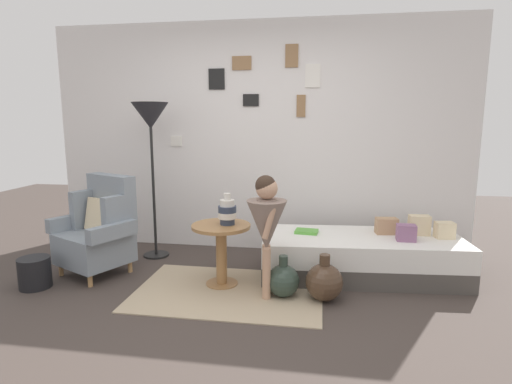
{
  "coord_description": "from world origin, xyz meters",
  "views": [
    {
      "loc": [
        0.74,
        -2.76,
        1.51
      ],
      "look_at": [
        0.15,
        0.95,
        0.85
      ],
      "focal_mm": 28.77,
      "sensor_mm": 36.0,
      "label": 1
    }
  ],
  "objects_px": {
    "demijohn_far": "(324,282)",
    "floor_lamp": "(151,123)",
    "daybed": "(361,256)",
    "book_on_daybed": "(307,231)",
    "side_table": "(221,243)",
    "demijohn_near": "(283,280)",
    "magazine_basket": "(35,273)",
    "vase_striped": "(227,211)",
    "person_child": "(267,221)",
    "armchair": "(100,230)"
  },
  "relations": [
    {
      "from": "demijohn_far",
      "to": "floor_lamp",
      "type": "bearing_deg",
      "value": 154.86
    },
    {
      "from": "daybed",
      "to": "floor_lamp",
      "type": "height_order",
      "value": "floor_lamp"
    },
    {
      "from": "daybed",
      "to": "demijohn_far",
      "type": "xyz_separation_m",
      "value": [
        -0.36,
        -0.63,
        -0.04
      ]
    },
    {
      "from": "book_on_daybed",
      "to": "daybed",
      "type": "bearing_deg",
      "value": -3.48
    },
    {
      "from": "daybed",
      "to": "side_table",
      "type": "relative_size",
      "value": 3.4
    },
    {
      "from": "side_table",
      "to": "demijohn_far",
      "type": "relative_size",
      "value": 1.43
    },
    {
      "from": "demijohn_near",
      "to": "side_table",
      "type": "bearing_deg",
      "value": 164.24
    },
    {
      "from": "side_table",
      "to": "demijohn_far",
      "type": "xyz_separation_m",
      "value": [
        0.93,
        -0.19,
        -0.24
      ]
    },
    {
      "from": "magazine_basket",
      "to": "vase_striped",
      "type": "bearing_deg",
      "value": 11.33
    },
    {
      "from": "book_on_daybed",
      "to": "demijohn_near",
      "type": "xyz_separation_m",
      "value": [
        -0.17,
        -0.64,
        -0.27
      ]
    },
    {
      "from": "floor_lamp",
      "to": "person_child",
      "type": "bearing_deg",
      "value": -32.92
    },
    {
      "from": "daybed",
      "to": "person_child",
      "type": "bearing_deg",
      "value": -143.04
    },
    {
      "from": "side_table",
      "to": "floor_lamp",
      "type": "height_order",
      "value": "floor_lamp"
    },
    {
      "from": "armchair",
      "to": "person_child",
      "type": "bearing_deg",
      "value": -10.96
    },
    {
      "from": "armchair",
      "to": "person_child",
      "type": "xyz_separation_m",
      "value": [
        1.72,
        -0.33,
        0.23
      ]
    },
    {
      "from": "floor_lamp",
      "to": "magazine_basket",
      "type": "bearing_deg",
      "value": -126.01
    },
    {
      "from": "side_table",
      "to": "demijohn_near",
      "type": "bearing_deg",
      "value": -15.76
    },
    {
      "from": "armchair",
      "to": "side_table",
      "type": "relative_size",
      "value": 1.69
    },
    {
      "from": "side_table",
      "to": "floor_lamp",
      "type": "xyz_separation_m",
      "value": [
        -0.93,
        0.69,
        1.07
      ]
    },
    {
      "from": "demijohn_near",
      "to": "armchair",
      "type": "bearing_deg",
      "value": 170.88
    },
    {
      "from": "demijohn_far",
      "to": "magazine_basket",
      "type": "distance_m",
      "value": 2.61
    },
    {
      "from": "side_table",
      "to": "daybed",
      "type": "bearing_deg",
      "value": 18.79
    },
    {
      "from": "demijohn_near",
      "to": "magazine_basket",
      "type": "height_order",
      "value": "demijohn_near"
    },
    {
      "from": "side_table",
      "to": "person_child",
      "type": "relative_size",
      "value": 0.54
    },
    {
      "from": "side_table",
      "to": "demijohn_near",
      "type": "distance_m",
      "value": 0.66
    },
    {
      "from": "vase_striped",
      "to": "demijohn_far",
      "type": "height_order",
      "value": "vase_striped"
    },
    {
      "from": "floor_lamp",
      "to": "magazine_basket",
      "type": "distance_m",
      "value": 1.84
    },
    {
      "from": "demijohn_far",
      "to": "armchair",
      "type": "bearing_deg",
      "value": 171.8
    },
    {
      "from": "person_child",
      "to": "book_on_daybed",
      "type": "bearing_deg",
      "value": 64.99
    },
    {
      "from": "armchair",
      "to": "vase_striped",
      "type": "bearing_deg",
      "value": -4.95
    },
    {
      "from": "floor_lamp",
      "to": "book_on_daybed",
      "type": "xyz_separation_m",
      "value": [
        1.69,
        -0.22,
        -1.06
      ]
    },
    {
      "from": "demijohn_near",
      "to": "floor_lamp",
      "type": "bearing_deg",
      "value": 150.57
    },
    {
      "from": "daybed",
      "to": "magazine_basket",
      "type": "xyz_separation_m",
      "value": [
        -2.96,
        -0.77,
        -0.06
      ]
    },
    {
      "from": "armchair",
      "to": "floor_lamp",
      "type": "xyz_separation_m",
      "value": [
        0.34,
        0.56,
        1.04
      ]
    },
    {
      "from": "demijohn_near",
      "to": "demijohn_far",
      "type": "distance_m",
      "value": 0.35
    },
    {
      "from": "vase_striped",
      "to": "demijohn_far",
      "type": "distance_m",
      "value": 1.05
    },
    {
      "from": "daybed",
      "to": "demijohn_far",
      "type": "relative_size",
      "value": 4.85
    },
    {
      "from": "vase_striped",
      "to": "person_child",
      "type": "distance_m",
      "value": 0.45
    },
    {
      "from": "armchair",
      "to": "demijohn_far",
      "type": "bearing_deg",
      "value": -8.2
    },
    {
      "from": "vase_striped",
      "to": "magazine_basket",
      "type": "distance_m",
      "value": 1.84
    },
    {
      "from": "demijohn_far",
      "to": "magazine_basket",
      "type": "relative_size",
      "value": 1.44
    },
    {
      "from": "floor_lamp",
      "to": "vase_striped",
      "type": "bearing_deg",
      "value": -34.29
    },
    {
      "from": "demijohn_far",
      "to": "daybed",
      "type": "bearing_deg",
      "value": 60.19
    },
    {
      "from": "vase_striped",
      "to": "daybed",
      "type": "bearing_deg",
      "value": 18.83
    },
    {
      "from": "side_table",
      "to": "person_child",
      "type": "bearing_deg",
      "value": -24.21
    },
    {
      "from": "vase_striped",
      "to": "book_on_daybed",
      "type": "height_order",
      "value": "vase_striped"
    },
    {
      "from": "armchair",
      "to": "vase_striped",
      "type": "distance_m",
      "value": 1.36
    },
    {
      "from": "person_child",
      "to": "demijohn_near",
      "type": "xyz_separation_m",
      "value": [
        0.14,
        0.03,
        -0.53
      ]
    },
    {
      "from": "magazine_basket",
      "to": "demijohn_far",
      "type": "bearing_deg",
      "value": 3.13
    },
    {
      "from": "book_on_daybed",
      "to": "person_child",
      "type": "bearing_deg",
      "value": -115.01
    }
  ]
}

